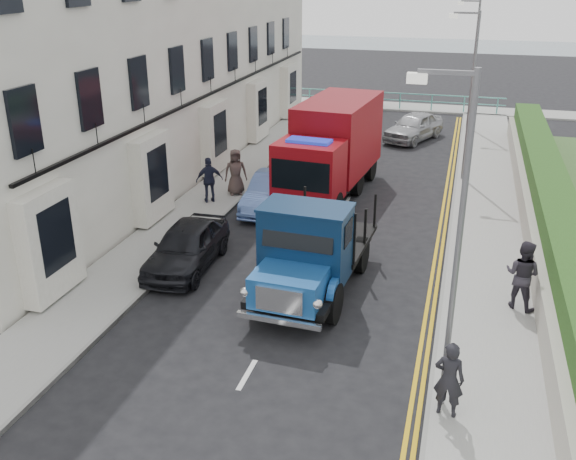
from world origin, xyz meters
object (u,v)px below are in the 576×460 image
at_px(lamp_far, 472,57).
at_px(bedford_lorry, 307,257).
at_px(lamp_mid, 469,88).
at_px(parked_car_front, 187,246).
at_px(lamp_near, 453,231).
at_px(pedestrian_east_near, 449,379).
at_px(red_lorry, 332,146).

relative_size(lamp_far, bedford_lorry, 1.17).
relative_size(lamp_mid, parked_car_front, 1.69).
bearing_deg(bedford_lorry, lamp_far, 83.75).
bearing_deg(lamp_mid, lamp_near, -90.00).
distance_m(lamp_near, pedestrian_east_near, 3.07).
bearing_deg(parked_car_front, pedestrian_east_near, -35.14).
bearing_deg(pedestrian_east_near, lamp_mid, -82.13).
height_order(lamp_far, parked_car_front, lamp_far).
bearing_deg(lamp_far, lamp_mid, -90.00).
bearing_deg(pedestrian_east_near, lamp_near, -48.49).
xyz_separation_m(bedford_lorry, red_lorry, (-1.23, 9.01, 0.70)).
relative_size(lamp_near, bedford_lorry, 1.17).
bearing_deg(lamp_far, red_lorry, -110.76).
bearing_deg(lamp_mid, parked_car_front, -124.94).
height_order(parked_car_front, pedestrian_east_near, pedestrian_east_near).
relative_size(lamp_mid, pedestrian_east_near, 4.20).
height_order(lamp_near, lamp_mid, same).
bearing_deg(bedford_lorry, parked_car_front, 169.30).
bearing_deg(lamp_near, lamp_far, 90.00).
relative_size(lamp_near, red_lorry, 0.96).
xyz_separation_m(lamp_far, parked_car_front, (-7.78, -21.13, -3.29)).
bearing_deg(pedestrian_east_near, lamp_far, -82.42).
xyz_separation_m(parked_car_front, pedestrian_east_near, (8.00, -5.19, 0.25)).
relative_size(lamp_far, pedestrian_east_near, 4.20).
bearing_deg(parked_car_front, red_lorry, 68.56).
relative_size(red_lorry, parked_car_front, 1.75).
bearing_deg(lamp_mid, bedford_lorry, -107.14).
distance_m(lamp_near, lamp_far, 26.00).
xyz_separation_m(bedford_lorry, pedestrian_east_near, (3.97, -4.18, -0.32)).
distance_m(lamp_mid, bedford_lorry, 12.99).
bearing_deg(pedestrian_east_near, bedford_lorry, -39.42).
height_order(lamp_mid, parked_car_front, lamp_mid).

